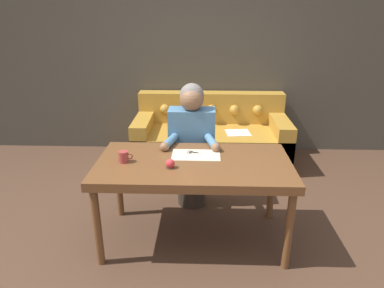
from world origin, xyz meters
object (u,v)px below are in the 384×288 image
Objects in this scene: couch at (211,138)px; mug at (124,157)px; dining_table at (194,169)px; scissors at (195,153)px; person at (192,145)px; pin_cushion at (170,164)px.

couch is 16.81× the size of mug.
scissors reaches higher than dining_table.
person reaches higher than mug.
mug is at bearing -130.23° from person.
scissors is at bearing 19.45° from mug.
mug is (-0.51, -0.61, 0.13)m from person.
mug is at bearing -160.55° from scissors.
mug is 0.39m from pin_cushion.
mug is at bearing 165.77° from pin_cushion.
scissors is (0.01, 0.17, 0.07)m from dining_table.
person is at bearing 78.80° from pin_cushion.
person is 5.32× the size of scissors.
dining_table is at bearing 35.73° from pin_cushion.
pin_cushion is (0.37, -0.09, -0.01)m from mug.
mug is 1.58× the size of pin_cushion.
couch is 1.56m from scissors.
couch reaches higher than pin_cushion.
pin_cushion is at bearing -101.05° from couch.
dining_table is 0.58m from person.
dining_table is at bearing -93.41° from scissors.
pin_cushion is at bearing -14.23° from mug.
scissors is 3.23× the size of pin_cushion.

